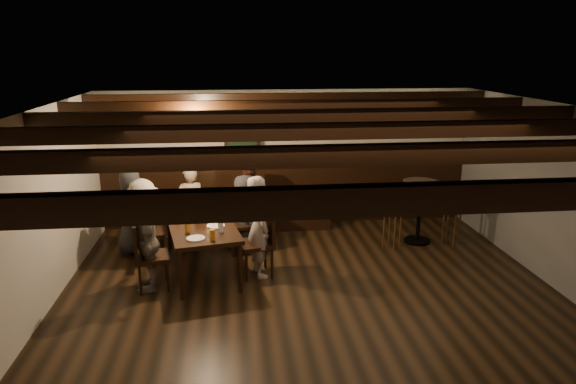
{
  "coord_description": "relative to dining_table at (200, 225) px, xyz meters",
  "views": [
    {
      "loc": [
        -0.97,
        -5.4,
        3.07
      ],
      "look_at": [
        -0.23,
        1.3,
        1.19
      ],
      "focal_mm": 32.0,
      "sensor_mm": 36.0,
      "label": 1
    }
  ],
  "objects": [
    {
      "name": "room",
      "position": [
        1.17,
        0.64,
        0.41
      ],
      "size": [
        7.0,
        7.0,
        7.0
      ],
      "color": "black",
      "rests_on": "ground"
    },
    {
      "name": "high_top_table",
      "position": [
        3.48,
        0.69,
        0.01
      ],
      "size": [
        0.58,
        0.58,
        1.03
      ],
      "color": "black",
      "rests_on": "floor"
    },
    {
      "name": "plate_near",
      "position": [
        -0.01,
        -0.72,
        0.07
      ],
      "size": [
        0.24,
        0.24,
        0.01
      ],
      "primitive_type": "cylinder",
      "color": "white",
      "rests_on": "dining_table"
    },
    {
      "name": "pint_d",
      "position": [
        0.26,
        0.25,
        0.13
      ],
      "size": [
        0.07,
        0.07,
        0.14
      ],
      "primitive_type": "cylinder",
      "color": "silver",
      "rests_on": "dining_table"
    },
    {
      "name": "plate_far",
      "position": [
        0.23,
        -0.26,
        0.07
      ],
      "size": [
        0.24,
        0.24,
        0.01
      ],
      "primitive_type": "cylinder",
      "color": "white",
      "rests_on": "dining_table"
    },
    {
      "name": "person_left_near",
      "position": [
        -0.82,
        0.3,
        -0.03
      ],
      "size": [
        0.62,
        0.9,
        1.28
      ],
      "primitive_type": "imported",
      "rotation": [
        0.0,
        0.0,
        -1.38
      ],
      "color": "#AEA193",
      "rests_on": "floor"
    },
    {
      "name": "bar_stool_right",
      "position": [
        3.97,
        0.53,
        -0.28
      ],
      "size": [
        0.36,
        0.37,
        1.05
      ],
      "rotation": [
        0.0,
        0.0,
        -0.33
      ],
      "color": "#361F11",
      "rests_on": "floor"
    },
    {
      "name": "pint_b",
      "position": [
        0.12,
        0.69,
        0.13
      ],
      "size": [
        0.07,
        0.07,
        0.14
      ],
      "primitive_type": "cylinder",
      "color": "#BF7219",
      "rests_on": "dining_table"
    },
    {
      "name": "pint_g",
      "position": [
        0.2,
        -0.78,
        0.13
      ],
      "size": [
        0.07,
        0.07,
        0.14
      ],
      "primitive_type": "cylinder",
      "color": "#BF7219",
      "rests_on": "dining_table"
    },
    {
      "name": "chair_left_near",
      "position": [
        -0.79,
        0.3,
        -0.37
      ],
      "size": [
        0.52,
        0.52,
        0.97
      ],
      "rotation": [
        0.0,
        0.0,
        -1.38
      ],
      "color": "black",
      "rests_on": "floor"
    },
    {
      "name": "person_right_far",
      "position": [
        0.82,
        -0.3,
        0.05
      ],
      "size": [
        0.44,
        0.58,
        1.43
      ],
      "primitive_type": "imported",
      "rotation": [
        0.0,
        0.0,
        1.76
      ],
      "color": "#A19188",
      "rests_on": "floor"
    },
    {
      "name": "chair_right_near",
      "position": [
        0.62,
        0.58,
        -0.37
      ],
      "size": [
        0.51,
        0.51,
        0.95
      ],
      "rotation": [
        0.0,
        0.0,
        1.76
      ],
      "color": "black",
      "rests_on": "floor"
    },
    {
      "name": "person_bench_left",
      "position": [
        -1.06,
        0.71,
        0.01
      ],
      "size": [
        0.73,
        0.55,
        1.36
      ],
      "primitive_type": "imported",
      "rotation": [
        0.0,
        0.0,
        3.34
      ],
      "color": "#252628",
      "rests_on": "floor"
    },
    {
      "name": "chair_left_far",
      "position": [
        -0.62,
        -0.58,
        -0.38
      ],
      "size": [
        0.5,
        0.5,
        0.94
      ],
      "rotation": [
        0.0,
        0.0,
        -1.38
      ],
      "color": "black",
      "rests_on": "floor"
    },
    {
      "name": "person_left_far",
      "position": [
        -0.65,
        -0.59,
        0.0
      ],
      "size": [
        0.47,
        0.83,
        1.34
      ],
      "primitive_type": "imported",
      "rotation": [
        0.0,
        0.0,
        -1.38
      ],
      "color": "gray",
      "rests_on": "floor"
    },
    {
      "name": "chair_right_far",
      "position": [
        0.79,
        -0.3,
        -0.37
      ],
      "size": [
        0.52,
        0.52,
        0.97
      ],
      "rotation": [
        0.0,
        0.0,
        1.76
      ],
      "color": "black",
      "rests_on": "floor"
    },
    {
      "name": "pint_e",
      "position": [
        -0.13,
        -0.48,
        0.13
      ],
      "size": [
        0.07,
        0.07,
        0.14
      ],
      "primitive_type": "cylinder",
      "color": "#BF7219",
      "rests_on": "dining_table"
    },
    {
      "name": "person_bench_centre",
      "position": [
        -0.2,
        1.03,
        -0.03
      ],
      "size": [
        0.52,
        0.39,
        1.28
      ],
      "primitive_type": "imported",
      "rotation": [
        0.0,
        0.0,
        3.34
      ],
      "color": "gray",
      "rests_on": "floor"
    },
    {
      "name": "pint_c",
      "position": [
        -0.31,
        0.04,
        0.13
      ],
      "size": [
        0.07,
        0.07,
        0.14
      ],
      "primitive_type": "cylinder",
      "color": "#BF7219",
      "rests_on": "dining_table"
    },
    {
      "name": "pint_f",
      "position": [
        0.3,
        -0.5,
        0.13
      ],
      "size": [
        0.07,
        0.07,
        0.14
      ],
      "primitive_type": "cylinder",
      "color": "silver",
      "rests_on": "dining_table"
    },
    {
      "name": "condiment_caddy",
      "position": [
        0.01,
        -0.05,
        0.12
      ],
      "size": [
        0.15,
        0.1,
        0.12
      ],
      "primitive_type": "cube",
      "color": "black",
      "rests_on": "dining_table"
    },
    {
      "name": "candle",
      "position": [
        0.06,
        0.32,
        0.08
      ],
      "size": [
        0.05,
        0.05,
        0.05
      ],
      "primitive_type": "cylinder",
      "color": "beige",
      "rests_on": "dining_table"
    },
    {
      "name": "person_bench_right",
      "position": [
        0.71,
        1.06,
        0.05
      ],
      "size": [
        0.78,
        0.66,
        1.42
      ],
      "primitive_type": "imported",
      "rotation": [
        0.0,
        0.0,
        3.34
      ],
      "color": "#51271B",
      "rests_on": "floor"
    },
    {
      "name": "dining_table",
      "position": [
        0.0,
        0.0,
        0.0
      ],
      "size": [
        1.23,
        2.06,
        0.72
      ],
      "rotation": [
        0.0,
        0.0,
        0.19
      ],
      "color": "black",
      "rests_on": "floor"
    },
    {
      "name": "bar_stool_left",
      "position": [
        2.97,
        0.48,
        -0.28
      ],
      "size": [
        0.34,
        0.36,
        1.05
      ],
      "rotation": [
        0.0,
        0.0,
        -0.2
      ],
      "color": "#361F11",
      "rests_on": "floor"
    },
    {
      "name": "person_right_near",
      "position": [
        0.65,
        0.59,
        -0.05
      ],
      "size": [
        0.5,
        0.67,
        1.23
      ],
      "primitive_type": "imported",
      "rotation": [
        0.0,
        0.0,
        1.76
      ],
      "color": "#242426",
      "rests_on": "floor"
    },
    {
      "name": "pint_a",
      "position": [
        -0.41,
        0.63,
        0.13
      ],
      "size": [
        0.07,
        0.07,
        0.14
      ],
      "primitive_type": "cylinder",
      "color": "#BF7219",
      "rests_on": "dining_table"
    }
  ]
}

